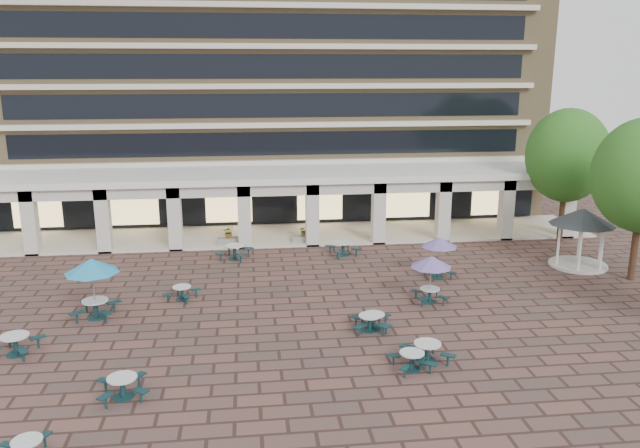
{
  "coord_description": "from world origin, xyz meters",
  "views": [
    {
      "loc": [
        -1.89,
        -25.34,
        10.94
      ],
      "look_at": [
        1.48,
        3.0,
        3.75
      ],
      "focal_mm": 35.0,
      "sensor_mm": 36.0,
      "label": 1
    }
  ],
  "objects_px": {
    "picnic_table_0": "(15,343)",
    "planter_left": "(229,238)",
    "picnic_table_2": "(427,350)",
    "gazebo": "(582,223)",
    "picnic_table_1": "(28,448)",
    "planter_right": "(304,237)"
  },
  "relations": [
    {
      "from": "picnic_table_0",
      "to": "planter_left",
      "type": "distance_m",
      "value": 16.58
    },
    {
      "from": "picnic_table_2",
      "to": "gazebo",
      "type": "bearing_deg",
      "value": 30.76
    },
    {
      "from": "picnic_table_1",
      "to": "picnic_table_2",
      "type": "height_order",
      "value": "picnic_table_2"
    },
    {
      "from": "planter_right",
      "to": "picnic_table_1",
      "type": "bearing_deg",
      "value": -114.62
    },
    {
      "from": "gazebo",
      "to": "picnic_table_2",
      "type": "bearing_deg",
      "value": -138.43
    },
    {
      "from": "picnic_table_1",
      "to": "picnic_table_0",
      "type": "bearing_deg",
      "value": 89.33
    },
    {
      "from": "gazebo",
      "to": "planter_left",
      "type": "distance_m",
      "value": 20.86
    },
    {
      "from": "picnic_table_0",
      "to": "planter_left",
      "type": "bearing_deg",
      "value": 71.0
    },
    {
      "from": "picnic_table_0",
      "to": "planter_right",
      "type": "height_order",
      "value": "planter_right"
    },
    {
      "from": "picnic_table_0",
      "to": "picnic_table_1",
      "type": "xyz_separation_m",
      "value": [
        2.73,
        -7.15,
        -0.1
      ]
    },
    {
      "from": "picnic_table_0",
      "to": "picnic_table_1",
      "type": "distance_m",
      "value": 7.65
    },
    {
      "from": "gazebo",
      "to": "planter_right",
      "type": "height_order",
      "value": "gazebo"
    },
    {
      "from": "picnic_table_2",
      "to": "planter_left",
      "type": "xyz_separation_m",
      "value": [
        -7.87,
        17.05,
        0.06
      ]
    },
    {
      "from": "picnic_table_1",
      "to": "gazebo",
      "type": "bearing_deg",
      "value": 9.72
    },
    {
      "from": "picnic_table_0",
      "to": "gazebo",
      "type": "xyz_separation_m",
      "value": [
        27.65,
        8.0,
        2.01
      ]
    },
    {
      "from": "picnic_table_2",
      "to": "planter_right",
      "type": "distance_m",
      "value": 17.34
    },
    {
      "from": "picnic_table_2",
      "to": "picnic_table_0",
      "type": "bearing_deg",
      "value": 160.21
    },
    {
      "from": "planter_left",
      "to": "planter_right",
      "type": "height_order",
      "value": "planter_left"
    },
    {
      "from": "picnic_table_0",
      "to": "planter_left",
      "type": "relative_size",
      "value": 1.36
    },
    {
      "from": "picnic_table_1",
      "to": "planter_left",
      "type": "distance_m",
      "value": 22.32
    },
    {
      "from": "picnic_table_0",
      "to": "picnic_table_2",
      "type": "height_order",
      "value": "picnic_table_0"
    },
    {
      "from": "picnic_table_0",
      "to": "picnic_table_2",
      "type": "distance_m",
      "value": 16.0
    }
  ]
}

